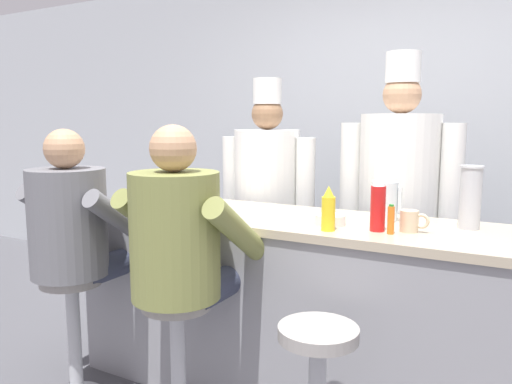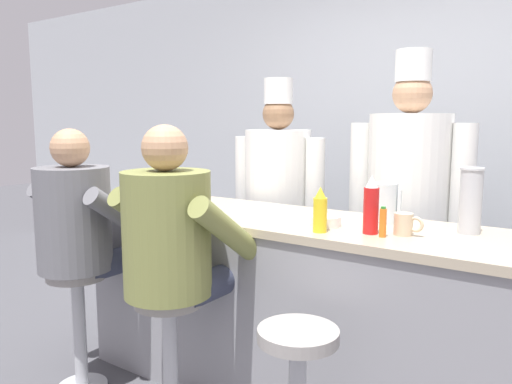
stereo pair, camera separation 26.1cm
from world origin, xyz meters
TOP-DOWN VIEW (x-y plane):
  - wall_back at (0.00, 1.97)m, footprint 10.00×0.06m
  - diner_counter at (0.00, 0.33)m, footprint 2.65×0.67m
  - ketchup_bottle_red at (0.35, 0.22)m, footprint 0.07×0.07m
  - mustard_bottle_yellow at (0.15, 0.12)m, footprint 0.06×0.06m
  - hot_sauce_bottle_orange at (0.42, 0.18)m, footprint 0.03×0.03m
  - water_pitcher_clear at (0.31, 0.48)m, footprint 0.15×0.13m
  - breakfast_plate at (-0.99, 0.15)m, footprint 0.25×0.25m
  - cereal_bowl at (0.12, 0.25)m, footprint 0.14×0.14m
  - coffee_mug_tan at (0.48, 0.27)m, footprint 0.13×0.08m
  - cup_stack_steel at (0.70, 0.47)m, footprint 0.10×0.10m
  - diner_seated_grey at (-1.10, -0.22)m, footprint 0.58×0.58m
  - diner_seated_olive at (-0.42, -0.22)m, footprint 0.60×0.59m
  - empty_stool_round at (0.26, -0.26)m, footprint 0.31×0.31m
  - cook_in_whites_near at (-0.60, 0.96)m, footprint 0.68×0.43m
  - cook_in_whites_far at (0.25, 1.03)m, footprint 0.72×0.46m

SIDE VIEW (x-z plane):
  - empty_stool_round at x=0.26m, z-range 0.11..0.79m
  - diner_counter at x=0.00m, z-range 0.00..0.97m
  - diner_seated_grey at x=-1.10m, z-range 0.19..1.62m
  - diner_seated_olive at x=-0.42m, z-range 0.19..1.64m
  - cook_in_whites_near at x=-0.60m, z-range 0.09..1.82m
  - breakfast_plate at x=-0.99m, z-range 0.96..1.01m
  - cereal_bowl at x=0.12m, z-range 0.97..1.02m
  - coffee_mug_tan at x=0.48m, z-range 0.97..1.07m
  - cook_in_whites_far at x=0.25m, z-range 0.09..1.95m
  - hot_sauce_bottle_orange at x=0.42m, z-range 0.97..1.10m
  - mustard_bottle_yellow at x=0.15m, z-range 0.96..1.17m
  - water_pitcher_clear at x=0.31m, z-range 0.97..1.16m
  - ketchup_bottle_red at x=0.35m, z-range 0.96..1.22m
  - cup_stack_steel at x=0.70m, z-range 0.97..1.26m
  - wall_back at x=0.00m, z-range 0.00..2.70m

